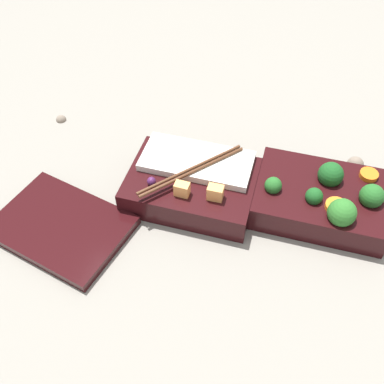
{
  "coord_description": "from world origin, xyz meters",
  "views": [
    {
      "loc": [
        -0.03,
        0.48,
        0.56
      ],
      "look_at": [
        0.09,
        0.04,
        0.05
      ],
      "focal_mm": 42.0,
      "sensor_mm": 36.0,
      "label": 1
    }
  ],
  "objects": [
    {
      "name": "bento_tray_rice",
      "position": [
        0.1,
        0.01,
        0.03
      ],
      "size": [
        0.2,
        0.15,
        0.07
      ],
      "color": "black",
      "rests_on": "ground_plane"
    },
    {
      "name": "bento_lid",
      "position": [
        0.28,
        0.13,
        0.01
      ],
      "size": [
        0.23,
        0.18,
        0.02
      ],
      "primitive_type": "cube",
      "rotation": [
        0.0,
        0.0,
        -0.23
      ],
      "color": "black",
      "rests_on": "ground_plane"
    },
    {
      "name": "pebble_0",
      "position": [
        -0.16,
        -0.13,
        0.01
      ],
      "size": [
        0.03,
        0.03,
        0.03
      ],
      "primitive_type": "sphere",
      "color": "#7A6B5B",
      "rests_on": "ground_plane"
    },
    {
      "name": "bento_tray_vegetable",
      "position": [
        -0.1,
        -0.02,
        0.03
      ],
      "size": [
        0.2,
        0.14,
        0.08
      ],
      "color": "black",
      "rests_on": "ground_plane"
    },
    {
      "name": "pebble_1",
      "position": [
        0.4,
        -0.11,
        0.0
      ],
      "size": [
        0.02,
        0.02,
        0.02
      ],
      "primitive_type": "sphere",
      "color": "#7A6B5B",
      "rests_on": "ground_plane"
    },
    {
      "name": "ground_plane",
      "position": [
        0.0,
        0.0,
        0.0
      ],
      "size": [
        3.0,
        3.0,
        0.0
      ],
      "primitive_type": "plane",
      "color": "gray"
    }
  ]
}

